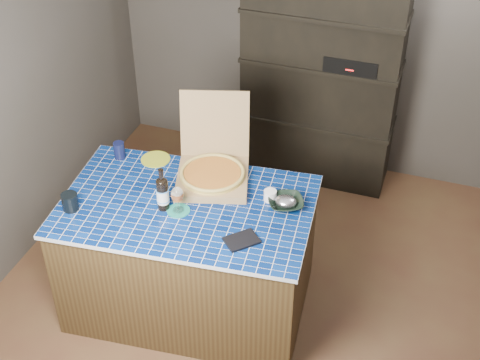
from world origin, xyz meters
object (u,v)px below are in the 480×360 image
at_px(pizza_box, 213,170).
at_px(dvd_case, 242,240).
at_px(mead_bottle, 163,193).
at_px(bowl, 286,203).
at_px(wine_glass, 177,195).
at_px(kitchen_island, 190,255).

relative_size(pizza_box, dvd_case, 3.45).
height_order(mead_bottle, bowl, mead_bottle).
bearing_deg(pizza_box, wine_glass, -119.01).
bearing_deg(kitchen_island, dvd_case, -31.91).
height_order(pizza_box, wine_glass, pizza_box).
bearing_deg(pizza_box, mead_bottle, -131.98).
height_order(kitchen_island, dvd_case, dvd_case).
relative_size(wine_glass, dvd_case, 0.91).
bearing_deg(wine_glass, pizza_box, 77.60).
xyz_separation_m(wine_glass, bowl, (0.59, 0.25, -0.09)).
xyz_separation_m(pizza_box, wine_glass, (-0.08, -0.37, 0.05)).
distance_m(wine_glass, bowl, 0.65).
relative_size(wine_glass, bowl, 0.80).
relative_size(mead_bottle, wine_glass, 1.69).
xyz_separation_m(mead_bottle, bowl, (0.69, 0.25, -0.09)).
bearing_deg(bowl, pizza_box, 167.28).
height_order(kitchen_island, wine_glass, wine_glass).
bearing_deg(pizza_box, bowl, -29.33).
relative_size(pizza_box, mead_bottle, 2.25).
xyz_separation_m(kitchen_island, pizza_box, (0.06, 0.29, 0.49)).
height_order(mead_bottle, dvd_case, mead_bottle).
xyz_separation_m(pizza_box, dvd_case, (0.36, -0.50, -0.06)).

